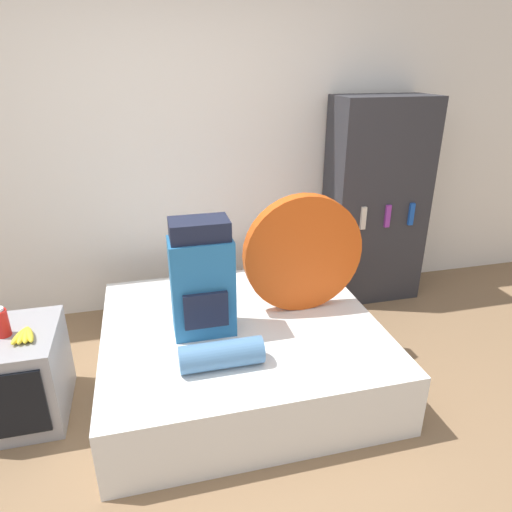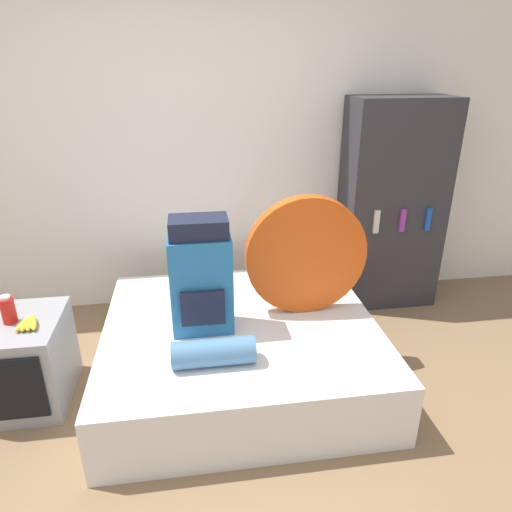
% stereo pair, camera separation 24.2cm
% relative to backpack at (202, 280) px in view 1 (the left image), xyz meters
% --- Properties ---
extents(ground_plane, '(16.00, 16.00, 0.00)m').
position_rel_backpack_xyz_m(ground_plane, '(0.00, -0.70, -0.74)').
color(ground_plane, '#846647').
extents(wall_back, '(8.00, 0.05, 2.60)m').
position_rel_backpack_xyz_m(wall_back, '(0.00, 1.17, 0.56)').
color(wall_back, white).
rests_on(wall_back, ground_plane).
extents(bed, '(1.70, 1.54, 0.40)m').
position_rel_backpack_xyz_m(bed, '(0.24, 0.03, -0.54)').
color(bed, white).
rests_on(bed, ground_plane).
extents(backpack, '(0.36, 0.26, 0.71)m').
position_rel_backpack_xyz_m(backpack, '(0.00, 0.00, 0.00)').
color(backpack, '#23669E').
rests_on(backpack, bed).
extents(tent_bag, '(0.78, 0.09, 0.78)m').
position_rel_backpack_xyz_m(tent_bag, '(0.67, 0.13, 0.04)').
color(tent_bag, '#D14C14').
rests_on(tent_bag, bed).
extents(sleeping_roll, '(0.45, 0.15, 0.15)m').
position_rel_backpack_xyz_m(sleeping_roll, '(0.04, -0.38, -0.27)').
color(sleeping_roll, teal).
rests_on(sleeping_roll, bed).
extents(television, '(0.48, 0.57, 0.54)m').
position_rel_backpack_xyz_m(television, '(-1.07, -0.01, -0.47)').
color(television, '#939399').
rests_on(television, ground_plane).
extents(canister, '(0.08, 0.08, 0.17)m').
position_rel_backpack_xyz_m(canister, '(-1.09, -0.01, -0.12)').
color(canister, red).
rests_on(canister, television).
extents(banana_bunch, '(0.13, 0.17, 0.04)m').
position_rel_backpack_xyz_m(banana_bunch, '(-0.97, -0.07, -0.18)').
color(banana_bunch, yellow).
rests_on(banana_bunch, television).
extents(bookshelf, '(0.79, 0.43, 1.68)m').
position_rel_backpack_xyz_m(bookshelf, '(1.58, 0.90, 0.10)').
color(bookshelf, '#2D2D33').
rests_on(bookshelf, ground_plane).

